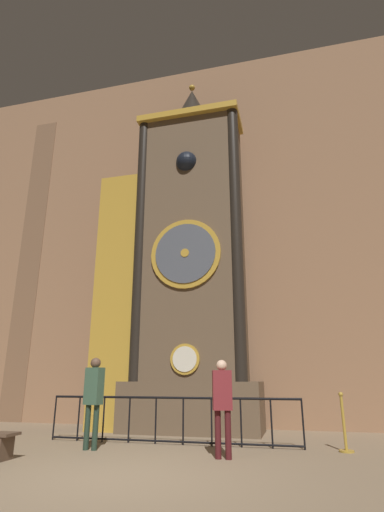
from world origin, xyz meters
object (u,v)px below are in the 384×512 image
object	(u,v)px
visitor_near	(94,393)
visitor_far	(222,398)
stanchion_post	(345,432)
clock_tower	(177,265)

from	to	relation	value
visitor_near	visitor_far	world-z (taller)	visitor_near
visitor_near	stanchion_post	distance (m)	4.97
clock_tower	visitor_near	size ratio (longest dim) A/B	6.23
clock_tower	visitor_near	xyz separation A→B (m)	(-0.82, -3.09, -3.49)
visitor_near	visitor_far	size ratio (longest dim) A/B	1.05
visitor_far	stanchion_post	bearing A→B (deg)	15.15
visitor_near	visitor_far	distance (m)	2.69
visitor_near	visitor_far	bearing A→B (deg)	6.12
clock_tower	visitor_far	world-z (taller)	clock_tower
clock_tower	visitor_near	world-z (taller)	clock_tower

